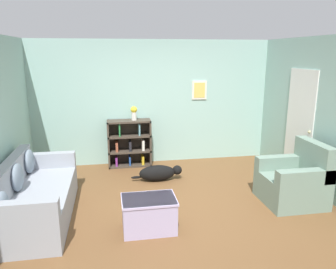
{
  "coord_description": "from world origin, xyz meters",
  "views": [
    {
      "loc": [
        -0.89,
        -4.63,
        2.32
      ],
      "look_at": [
        0.0,
        0.4,
        1.05
      ],
      "focal_mm": 35.0,
      "sensor_mm": 36.0,
      "label": 1
    }
  ],
  "objects_px": {
    "bookshelf": "(129,144)",
    "vase": "(134,112)",
    "couch": "(34,198)",
    "coffee_table": "(149,213)",
    "recliner_chair": "(295,181)",
    "dog": "(159,173)"
  },
  "relations": [
    {
      "from": "couch",
      "to": "recliner_chair",
      "type": "relative_size",
      "value": 2.09
    },
    {
      "from": "dog",
      "to": "vase",
      "type": "xyz_separation_m",
      "value": [
        -0.37,
        0.95,
        0.99
      ]
    },
    {
      "from": "couch",
      "to": "dog",
      "type": "distance_m",
      "value": 2.27
    },
    {
      "from": "couch",
      "to": "coffee_table",
      "type": "height_order",
      "value": "couch"
    },
    {
      "from": "couch",
      "to": "coffee_table",
      "type": "distance_m",
      "value": 1.69
    },
    {
      "from": "vase",
      "to": "coffee_table",
      "type": "bearing_deg",
      "value": -90.41
    },
    {
      "from": "bookshelf",
      "to": "couch",
      "type": "bearing_deg",
      "value": -125.61
    },
    {
      "from": "coffee_table",
      "to": "vase",
      "type": "distance_m",
      "value": 2.81
    },
    {
      "from": "recliner_chair",
      "to": "coffee_table",
      "type": "xyz_separation_m",
      "value": [
        -2.38,
        -0.45,
        -0.11
      ]
    },
    {
      "from": "couch",
      "to": "bookshelf",
      "type": "relative_size",
      "value": 2.09
    },
    {
      "from": "vase",
      "to": "couch",
      "type": "bearing_deg",
      "value": -127.85
    },
    {
      "from": "coffee_table",
      "to": "dog",
      "type": "height_order",
      "value": "coffee_table"
    },
    {
      "from": "recliner_chair",
      "to": "dog",
      "type": "distance_m",
      "value": 2.37
    },
    {
      "from": "coffee_table",
      "to": "couch",
      "type": "bearing_deg",
      "value": 159.01
    },
    {
      "from": "bookshelf",
      "to": "vase",
      "type": "relative_size",
      "value": 3.39
    },
    {
      "from": "couch",
      "to": "recliner_chair",
      "type": "height_order",
      "value": "recliner_chair"
    },
    {
      "from": "couch",
      "to": "vase",
      "type": "height_order",
      "value": "vase"
    },
    {
      "from": "recliner_chair",
      "to": "dog",
      "type": "relative_size",
      "value": 1.02
    },
    {
      "from": "bookshelf",
      "to": "coffee_table",
      "type": "relative_size",
      "value": 1.36
    },
    {
      "from": "vase",
      "to": "bookshelf",
      "type": "bearing_deg",
      "value": 167.77
    },
    {
      "from": "bookshelf",
      "to": "vase",
      "type": "distance_m",
      "value": 0.68
    },
    {
      "from": "couch",
      "to": "vase",
      "type": "distance_m",
      "value": 2.73
    }
  ]
}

